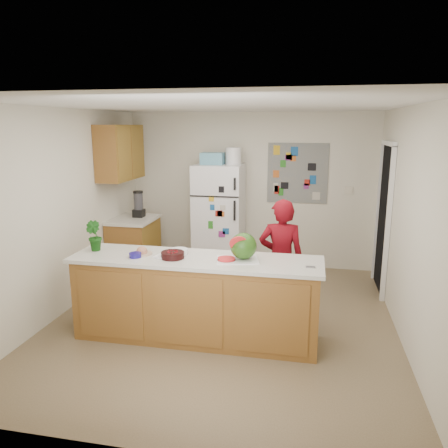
% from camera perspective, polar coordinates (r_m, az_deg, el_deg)
% --- Properties ---
extents(floor, '(4.00, 4.50, 0.02)m').
position_cam_1_polar(floor, '(5.40, -0.09, -12.47)').
color(floor, brown).
rests_on(floor, ground).
extents(wall_back, '(4.00, 0.02, 2.50)m').
position_cam_1_polar(wall_back, '(7.19, 3.50, 4.40)').
color(wall_back, beige).
rests_on(wall_back, ground).
extents(wall_left, '(0.02, 4.50, 2.50)m').
position_cam_1_polar(wall_left, '(5.73, -20.19, 1.51)').
color(wall_left, beige).
rests_on(wall_left, ground).
extents(wall_right, '(0.02, 4.50, 2.50)m').
position_cam_1_polar(wall_right, '(5.01, 23.07, -0.28)').
color(wall_right, beige).
rests_on(wall_right, ground).
extents(ceiling, '(4.00, 4.50, 0.02)m').
position_cam_1_polar(ceiling, '(4.89, -0.10, 15.33)').
color(ceiling, white).
rests_on(ceiling, wall_back).
extents(doorway, '(0.03, 0.85, 2.04)m').
position_cam_1_polar(doorway, '(6.44, 20.19, 0.58)').
color(doorway, black).
rests_on(doorway, ground).
extents(peninsula_base, '(2.60, 0.62, 0.88)m').
position_cam_1_polar(peninsula_base, '(4.81, -3.66, -9.88)').
color(peninsula_base, brown).
rests_on(peninsula_base, floor).
extents(peninsula_top, '(2.68, 0.70, 0.04)m').
position_cam_1_polar(peninsula_top, '(4.66, -3.74, -4.65)').
color(peninsula_top, silver).
rests_on(peninsula_top, peninsula_base).
extents(side_counter_base, '(0.60, 0.80, 0.86)m').
position_cam_1_polar(side_counter_base, '(6.94, -11.64, -3.07)').
color(side_counter_base, brown).
rests_on(side_counter_base, floor).
extents(side_counter_top, '(0.64, 0.84, 0.04)m').
position_cam_1_polar(side_counter_top, '(6.84, -11.80, 0.57)').
color(side_counter_top, silver).
rests_on(side_counter_top, side_counter_base).
extents(upper_cabinets, '(0.35, 1.00, 0.80)m').
position_cam_1_polar(upper_cabinets, '(6.71, -13.40, 9.07)').
color(upper_cabinets, brown).
rests_on(upper_cabinets, wall_left).
extents(refrigerator, '(0.75, 0.70, 1.70)m').
position_cam_1_polar(refrigerator, '(6.97, -0.64, 0.81)').
color(refrigerator, silver).
rests_on(refrigerator, floor).
extents(fridge_top_bin, '(0.35, 0.28, 0.18)m').
position_cam_1_polar(fridge_top_bin, '(6.86, -1.49, 8.56)').
color(fridge_top_bin, '#5999B2').
rests_on(fridge_top_bin, refrigerator).
extents(photo_collage, '(0.95, 0.01, 0.95)m').
position_cam_1_polar(photo_collage, '(7.07, 9.59, 6.55)').
color(photo_collage, slate).
rests_on(photo_collage, wall_back).
extents(person, '(0.55, 0.37, 1.47)m').
position_cam_1_polar(person, '(5.25, 7.46, -4.63)').
color(person, '#660810').
rests_on(person, floor).
extents(blender_appliance, '(0.14, 0.14, 0.38)m').
position_cam_1_polar(blender_appliance, '(6.89, -11.10, 2.47)').
color(blender_appliance, black).
rests_on(blender_appliance, side_counter_top).
extents(cutting_board, '(0.49, 0.41, 0.01)m').
position_cam_1_polar(cutting_board, '(4.56, 1.75, -4.67)').
color(cutting_board, white).
rests_on(cutting_board, peninsula_top).
extents(watermelon, '(0.28, 0.28, 0.28)m').
position_cam_1_polar(watermelon, '(4.53, 2.55, -2.90)').
color(watermelon, '#216010').
rests_on(watermelon, cutting_board).
extents(watermelon_slice, '(0.18, 0.18, 0.02)m').
position_cam_1_polar(watermelon_slice, '(4.52, 0.31, -4.58)').
color(watermelon_slice, red).
rests_on(watermelon_slice, cutting_board).
extents(cherry_bowl, '(0.25, 0.25, 0.07)m').
position_cam_1_polar(cherry_bowl, '(4.65, -6.72, -4.04)').
color(cherry_bowl, black).
rests_on(cherry_bowl, peninsula_top).
extents(white_bowl, '(0.25, 0.25, 0.06)m').
position_cam_1_polar(white_bowl, '(4.78, -5.87, -3.60)').
color(white_bowl, white).
rests_on(white_bowl, peninsula_top).
extents(cobalt_bowl, '(0.16, 0.16, 0.05)m').
position_cam_1_polar(cobalt_bowl, '(4.74, -11.52, -4.00)').
color(cobalt_bowl, navy).
rests_on(cobalt_bowl, peninsula_top).
extents(plate, '(0.25, 0.25, 0.02)m').
position_cam_1_polar(plate, '(4.84, -10.67, -3.83)').
color(plate, '#B8A690').
rests_on(plate, peninsula_top).
extents(paper_towel, '(0.19, 0.18, 0.02)m').
position_cam_1_polar(paper_towel, '(4.69, -7.96, -4.22)').
color(paper_towel, white).
rests_on(paper_towel, peninsula_top).
extents(keys, '(0.09, 0.04, 0.01)m').
position_cam_1_polar(keys, '(4.41, 11.23, -5.53)').
color(keys, gray).
rests_on(keys, peninsula_top).
extents(potted_plant, '(0.21, 0.19, 0.33)m').
position_cam_1_polar(potted_plant, '(5.08, -16.64, -1.50)').
color(potted_plant, '#0D3C0F').
rests_on(potted_plant, peninsula_top).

